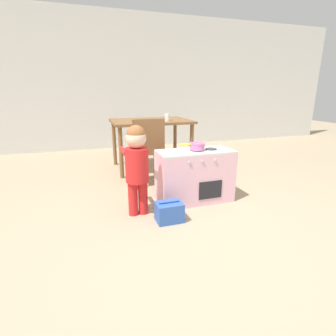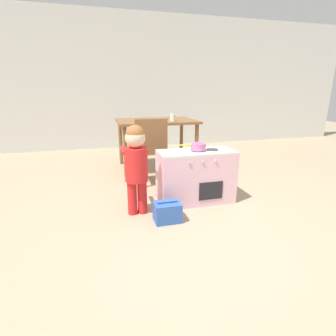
# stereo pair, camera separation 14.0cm
# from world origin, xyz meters

# --- Properties ---
(ground_plane) EXTENTS (16.00, 16.00, 0.00)m
(ground_plane) POSITION_xyz_m (0.00, 0.00, 0.00)
(ground_plane) COLOR tan
(wall_back) EXTENTS (10.00, 0.06, 2.60)m
(wall_back) POSITION_xyz_m (0.00, 3.81, 1.30)
(wall_back) COLOR silver
(wall_back) RESTS_ON ground_plane
(play_kitchen) EXTENTS (0.80, 0.37, 0.57)m
(play_kitchen) POSITION_xyz_m (0.29, 0.76, 0.28)
(play_kitchen) COLOR #EAB2C6
(play_kitchen) RESTS_ON ground_plane
(toy_pot) EXTENTS (0.27, 0.16, 0.07)m
(toy_pot) POSITION_xyz_m (0.31, 0.76, 0.61)
(toy_pot) COLOR pink
(toy_pot) RESTS_ON play_kitchen
(child_figure) EXTENTS (0.24, 0.36, 0.86)m
(child_figure) POSITION_xyz_m (-0.35, 0.62, 0.53)
(child_figure) COLOR red
(child_figure) RESTS_ON ground_plane
(toy_basket) EXTENTS (0.24, 0.18, 0.20)m
(toy_basket) POSITION_xyz_m (-0.12, 0.39, 0.09)
(toy_basket) COLOR #335BB2
(toy_basket) RESTS_ON ground_plane
(dining_table) EXTENTS (1.14, 0.83, 0.74)m
(dining_table) POSITION_xyz_m (0.17, 2.12, 0.64)
(dining_table) COLOR brown
(dining_table) RESTS_ON ground_plane
(dining_chair_near) EXTENTS (0.38, 0.38, 0.84)m
(dining_chair_near) POSITION_xyz_m (-0.08, 1.37, 0.46)
(dining_chair_near) COLOR brown
(dining_chair_near) RESTS_ON ground_plane
(cup_on_table) EXTENTS (0.07, 0.07, 0.10)m
(cup_on_table) POSITION_xyz_m (0.36, 1.91, 0.79)
(cup_on_table) COLOR white
(cup_on_table) RESTS_ON dining_table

